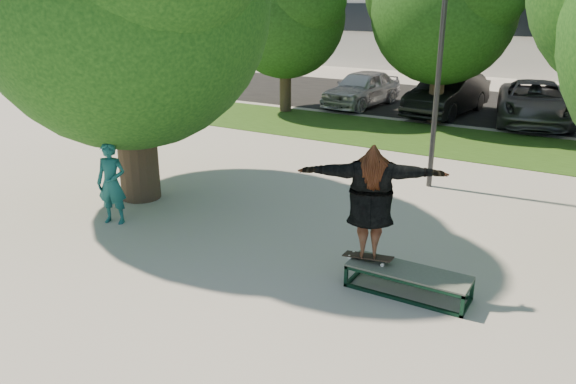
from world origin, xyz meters
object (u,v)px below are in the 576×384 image
Objects in this scene: bystander at (112,183)px; car_dark at (447,94)px; lamppost at (441,47)px; car_silver_a at (362,88)px; car_grey at (535,102)px; grind_box at (408,282)px.

car_dark is at bearing 60.34° from bystander.
lamppost is 1.46× the size of car_silver_a.
car_dark is at bearing 171.70° from car_grey.
car_dark reaches higher than grind_box.
lamppost is 3.79× the size of bystander.
car_silver_a is at bearing 170.27° from car_grey.
car_silver_a is 0.90× the size of car_dark.
car_silver_a is at bearing -173.27° from car_dark.
lamppost is 10.38m from car_silver_a.
grind_box is 15.14m from car_silver_a.
lamppost reaches higher than grind_box.
lamppost is 1.32× the size of car_dark.
car_silver_a is (-5.43, 8.50, -2.44)m from lamppost.
lamppost reaches higher than car_silver_a.
car_dark is (3.42, 0.00, 0.05)m from car_silver_a.
bystander is at bearing -177.69° from grind_box.
car_dark is at bearing 103.33° from lamppost.
car_silver_a is 0.82× the size of car_grey.
car_dark is at bearing 6.00° from car_silver_a.
car_silver_a is (-0.82, 13.81, -0.09)m from bystander.
bystander is (-5.86, -0.24, 0.62)m from grind_box.
bystander is 0.39× the size of car_silver_a.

